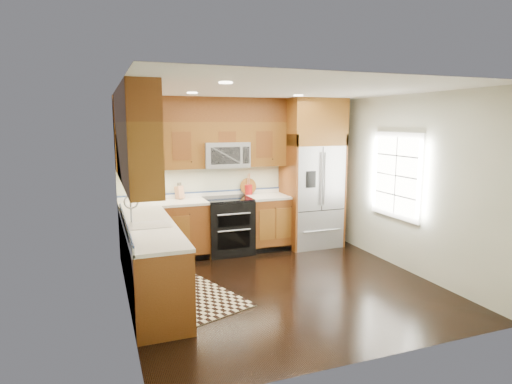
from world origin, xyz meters
name	(u,v)px	position (x,y,z in m)	size (l,w,h in m)	color
ground	(282,285)	(0.00, 0.00, 0.00)	(4.00, 4.00, 0.00)	black
wall_back	(236,174)	(0.00, 2.00, 1.30)	(4.00, 0.02, 2.60)	silver
wall_left	(124,201)	(-2.00, 0.00, 1.30)	(0.02, 4.00, 2.60)	silver
wall_right	(406,184)	(2.00, 0.00, 1.30)	(0.02, 4.00, 2.60)	silver
window	(396,175)	(1.98, 0.20, 1.40)	(0.04, 1.10, 1.30)	white
base_cabinets	(179,245)	(-1.23, 0.90, 0.45)	(2.85, 3.00, 0.90)	brown
countertop	(186,211)	(-1.09, 1.01, 0.92)	(2.86, 3.01, 0.04)	silver
upper_cabinets	(179,134)	(-1.15, 1.09, 2.02)	(2.85, 3.00, 1.15)	brown
range	(228,226)	(-0.25, 1.67, 0.47)	(0.76, 0.67, 0.95)	black
microwave	(225,155)	(-0.25, 1.80, 1.66)	(0.76, 0.40, 0.42)	#B2B2B7
refrigerator	(312,173)	(1.30, 1.63, 1.30)	(0.98, 0.75, 2.60)	#B2B2B7
sink_faucet	(146,221)	(-1.73, 0.23, 0.99)	(0.54, 0.44, 0.37)	#B2B2B7
rug	(194,296)	(-1.20, 0.03, 0.01)	(0.87, 1.45, 0.01)	black
knife_block	(179,192)	(-1.01, 1.91, 1.05)	(0.14, 0.16, 0.27)	tan
utensil_crock	(249,187)	(0.20, 1.92, 1.07)	(0.13, 0.13, 0.37)	maroon
cutting_board	(248,194)	(0.21, 1.94, 0.95)	(0.29, 0.29, 0.02)	brown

